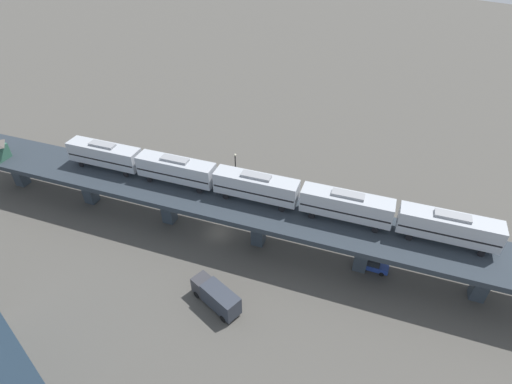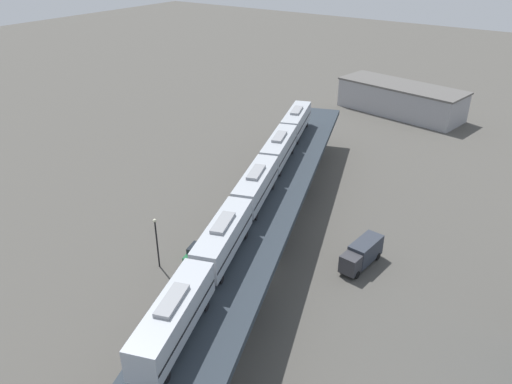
{
  "view_description": "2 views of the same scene",
  "coord_description": "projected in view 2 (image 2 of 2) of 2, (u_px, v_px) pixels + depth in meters",
  "views": [
    {
      "loc": [
        31.88,
        33.02,
        42.31
      ],
      "look_at": [
        -3.17,
        4.84,
        8.31
      ],
      "focal_mm": 28.0,
      "sensor_mm": 36.0,
      "label": 1
    },
    {
      "loc": [
        28.75,
        -41.03,
        37.39
      ],
      "look_at": [
        -3.17,
        4.84,
        8.31
      ],
      "focal_mm": 35.0,
      "sensor_mm": 36.0,
      "label": 2
    }
  ],
  "objects": [
    {
      "name": "subway_train",
      "position": [
        256.0,
        185.0,
        62.52
      ],
      "size": [
        23.17,
        59.85,
        4.45
      ],
      "color": "#ADB2BA",
      "rests_on": "elevated_viaduct"
    },
    {
      "name": "elevated_viaduct",
      "position": [
        254.0,
        233.0,
        58.86
      ],
      "size": [
        38.2,
        89.64,
        6.81
      ],
      "color": "#283039",
      "rests_on": "ground"
    },
    {
      "name": "street_car_green",
      "position": [
        197.0,
        252.0,
        64.14
      ],
      "size": [
        2.79,
        4.7,
        1.89
      ],
      "color": "#1E6638",
      "rests_on": "ground"
    },
    {
      "name": "street_lamp",
      "position": [
        157.0,
        239.0,
        61.03
      ],
      "size": [
        0.44,
        0.44,
        6.94
      ],
      "color": "black",
      "rests_on": "ground"
    },
    {
      "name": "street_car_blue",
      "position": [
        291.0,
        185.0,
        81.12
      ],
      "size": [
        3.04,
        4.74,
        1.89
      ],
      "color": "#233D93",
      "rests_on": "ground"
    },
    {
      "name": "warehouse_building",
      "position": [
        401.0,
        99.0,
        114.78
      ],
      "size": [
        29.85,
        14.75,
        6.8
      ],
      "color": "#99999E",
      "rests_on": "ground"
    },
    {
      "name": "delivery_truck",
      "position": [
        362.0,
        253.0,
        62.39
      ],
      "size": [
        2.96,
        7.38,
        3.2
      ],
      "color": "#333338",
      "rests_on": "ground"
    },
    {
      "name": "ground_plane",
      "position": [
        255.0,
        273.0,
        61.7
      ],
      "size": [
        400.0,
        400.0,
        0.0
      ],
      "primitive_type": "plane",
      "color": "#4C4944"
    }
  ]
}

